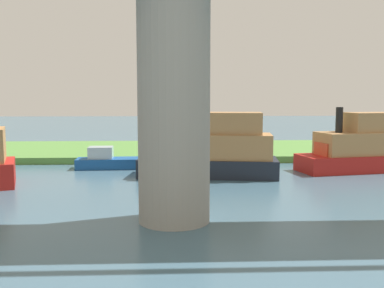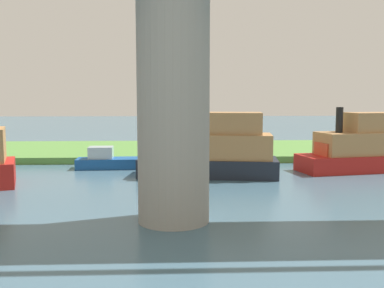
{
  "view_description": "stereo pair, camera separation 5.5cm",
  "coord_description": "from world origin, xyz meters",
  "px_view_note": "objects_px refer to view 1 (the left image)",
  "views": [
    {
      "loc": [
        2.08,
        31.31,
        4.86
      ],
      "look_at": [
        0.93,
        5.0,
        2.0
      ],
      "focal_mm": 40.53,
      "sensor_mm": 36.0,
      "label": 1
    },
    {
      "loc": [
        2.02,
        31.32,
        4.86
      ],
      "look_at": [
        0.93,
        5.0,
        2.0
      ],
      "focal_mm": 40.53,
      "sensor_mm": 36.0,
      "label": 2
    }
  ],
  "objects_px": {
    "bridge_pylon": "(174,101)",
    "person_on_bank": "(182,146)",
    "riverboat_paddlewheel": "(365,147)",
    "mooring_post": "(207,147)",
    "motorboat_red": "(213,150)",
    "pontoon_yellow": "(108,161)"
  },
  "relations": [
    {
      "from": "mooring_post",
      "to": "riverboat_paddlewheel",
      "type": "bearing_deg",
      "value": 152.62
    },
    {
      "from": "person_on_bank",
      "to": "pontoon_yellow",
      "type": "xyz_separation_m",
      "value": [
        5.11,
        2.91,
        -0.67
      ]
    },
    {
      "from": "person_on_bank",
      "to": "mooring_post",
      "type": "bearing_deg",
      "value": -160.07
    },
    {
      "from": "bridge_pylon",
      "to": "mooring_post",
      "type": "xyz_separation_m",
      "value": [
        -2.55,
        -16.48,
        -3.73
      ]
    },
    {
      "from": "person_on_bank",
      "to": "mooring_post",
      "type": "height_order",
      "value": "person_on_bank"
    },
    {
      "from": "mooring_post",
      "to": "person_on_bank",
      "type": "bearing_deg",
      "value": 19.93
    },
    {
      "from": "bridge_pylon",
      "to": "person_on_bank",
      "type": "distance_m",
      "value": 16.17
    },
    {
      "from": "bridge_pylon",
      "to": "mooring_post",
      "type": "height_order",
      "value": "bridge_pylon"
    },
    {
      "from": "person_on_bank",
      "to": "mooring_post",
      "type": "xyz_separation_m",
      "value": [
        -1.96,
        -0.71,
        -0.2
      ]
    },
    {
      "from": "bridge_pylon",
      "to": "riverboat_paddlewheel",
      "type": "distance_m",
      "value": 17.21
    },
    {
      "from": "person_on_bank",
      "to": "riverboat_paddlewheel",
      "type": "xyz_separation_m",
      "value": [
        -12.04,
        4.51,
        0.36
      ]
    },
    {
      "from": "riverboat_paddlewheel",
      "to": "person_on_bank",
      "type": "bearing_deg",
      "value": -20.54
    },
    {
      "from": "bridge_pylon",
      "to": "pontoon_yellow",
      "type": "bearing_deg",
      "value": -70.61
    },
    {
      "from": "person_on_bank",
      "to": "riverboat_paddlewheel",
      "type": "distance_m",
      "value": 12.86
    },
    {
      "from": "riverboat_paddlewheel",
      "to": "mooring_post",
      "type": "bearing_deg",
      "value": -27.38
    },
    {
      "from": "person_on_bank",
      "to": "riverboat_paddlewheel",
      "type": "relative_size",
      "value": 0.16
    },
    {
      "from": "motorboat_red",
      "to": "pontoon_yellow",
      "type": "xyz_separation_m",
      "value": [
        6.92,
        -3.22,
        -1.06
      ]
    },
    {
      "from": "motorboat_red",
      "to": "pontoon_yellow",
      "type": "relative_size",
      "value": 1.92
    },
    {
      "from": "bridge_pylon",
      "to": "mooring_post",
      "type": "distance_m",
      "value": 17.08
    },
    {
      "from": "person_on_bank",
      "to": "mooring_post",
      "type": "distance_m",
      "value": 2.09
    },
    {
      "from": "person_on_bank",
      "to": "pontoon_yellow",
      "type": "relative_size",
      "value": 0.3
    },
    {
      "from": "riverboat_paddlewheel",
      "to": "motorboat_red",
      "type": "bearing_deg",
      "value": 9.01
    }
  ]
}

